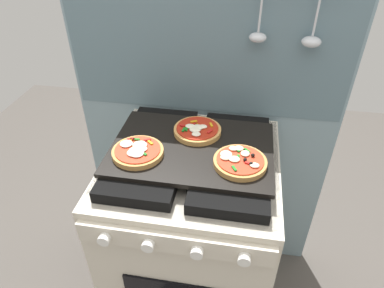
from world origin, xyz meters
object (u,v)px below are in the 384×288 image
at_px(pizza_left, 137,151).
at_px(pizza_center, 197,130).
at_px(pizza_right, 240,161).
at_px(baking_tray, 192,148).
at_px(stove, 192,236).

height_order(pizza_left, pizza_center, same).
xyz_separation_m(pizza_right, pizza_center, (-0.16, 0.15, -0.00)).
height_order(baking_tray, pizza_left, pizza_left).
relative_size(pizza_left, pizza_center, 1.00).
bearing_deg(pizza_right, stove, 157.86).
bearing_deg(pizza_right, pizza_center, 136.37).
distance_m(pizza_left, pizza_right, 0.33).
height_order(baking_tray, pizza_center, pizza_center).
distance_m(pizza_left, pizza_center, 0.23).
relative_size(stove, baking_tray, 1.67).
xyz_separation_m(stove, pizza_center, (0.00, 0.08, 0.48)).
xyz_separation_m(pizza_left, pizza_right, (0.33, 0.01, -0.00)).
xyz_separation_m(baking_tray, pizza_right, (0.16, -0.07, 0.02)).
relative_size(stove, pizza_left, 5.37).
xyz_separation_m(baking_tray, pizza_left, (-0.17, -0.07, 0.02)).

